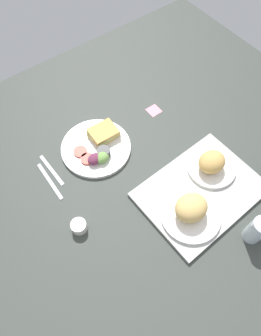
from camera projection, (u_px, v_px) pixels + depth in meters
ground_plane at (130, 167)px, 122.65cm from camera, size 190.00×150.00×3.00cm
serving_tray at (200, 191)px, 114.61cm from camera, size 46.37×34.90×1.60cm
bread_plate_near at (212, 164)px, 116.00cm from camera, size 19.37×19.37×8.74cm
bread_plate_far at (191, 210)px, 106.01cm from camera, size 21.99×21.99×9.62cm
plate_with_salad at (98, 146)px, 123.91cm from camera, size 28.80×28.80×5.40cm
drinking_glass at (257, 230)px, 101.45cm from camera, size 6.28×6.28×12.25cm
espresso_cup at (79, 226)px, 106.43cm from camera, size 5.60×5.60×4.00cm
fork at (52, 170)px, 119.98cm from camera, size 2.06×17.04×0.50cm
knife at (50, 181)px, 117.48cm from camera, size 1.50×19.01×0.50cm
sticky_note at (154, 110)px, 135.72cm from camera, size 5.66×5.66×0.12cm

